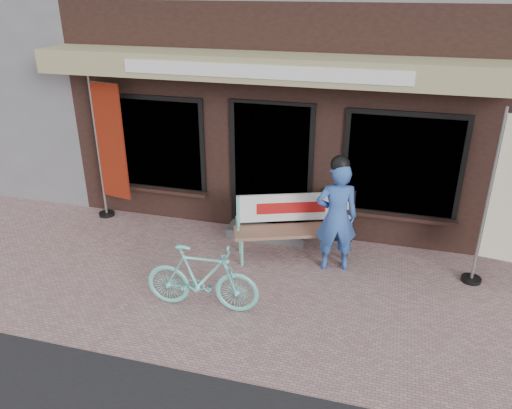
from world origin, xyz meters
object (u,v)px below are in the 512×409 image
(menu_stand, at_px, (340,215))
(person, at_px, (337,215))
(nobori_red, at_px, (109,149))
(nobori_cream, at_px, (509,201))
(bicycle, at_px, (202,278))
(bench, at_px, (292,221))

(menu_stand, bearing_deg, person, -96.02)
(nobori_red, xyz_separation_m, menu_stand, (3.88, 0.21, -0.82))
(nobori_red, bearing_deg, person, 1.50)
(nobori_cream, bearing_deg, bicycle, -148.67)
(bench, height_order, nobori_red, nobori_red)
(bench, height_order, person, person)
(nobori_red, height_order, menu_stand, nobori_red)
(bench, height_order, nobori_cream, nobori_cream)
(bicycle, height_order, menu_stand, menu_stand)
(bench, xyz_separation_m, nobori_red, (-3.23, 0.40, 0.72))
(nobori_red, distance_m, menu_stand, 3.97)
(nobori_cream, relative_size, menu_stand, 2.77)
(bicycle, xyz_separation_m, nobori_cream, (3.66, 1.55, 0.84))
(bench, height_order, menu_stand, bench)
(nobori_red, relative_size, nobori_cream, 1.00)
(bicycle, relative_size, nobori_cream, 0.60)
(menu_stand, bearing_deg, nobori_cream, -26.94)
(nobori_cream, bearing_deg, menu_stand, 169.75)
(person, bearing_deg, bench, 145.50)
(bench, bearing_deg, nobori_cream, -23.35)
(bench, bearing_deg, person, -39.84)
(person, relative_size, bicycle, 1.17)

